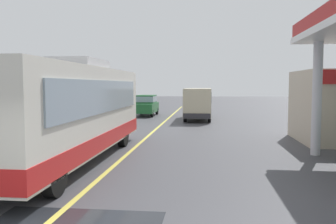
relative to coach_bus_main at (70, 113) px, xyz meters
name	(u,v)px	position (x,y,z in m)	size (l,w,h in m)	color
ground	(162,124)	(1.69, 12.58, -1.72)	(120.00, 120.00, 0.00)	#424247
lane_divider_stripe	(151,133)	(1.69, 7.58, -1.72)	(0.16, 50.00, 0.01)	#D8CC4C
coach_bus_main	(70,113)	(0.00, 0.00, 0.00)	(2.60, 11.04, 3.69)	silver
minibus_opposing_lane	(198,101)	(4.10, 15.94, -0.25)	(2.04, 6.13, 2.44)	#BFB799
car_trailing_behind_bus	(146,104)	(-0.54, 19.08, -0.71)	(1.70, 4.20, 1.82)	#1E602D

